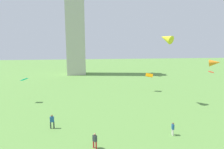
{
  "coord_description": "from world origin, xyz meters",
  "views": [
    {
      "loc": [
        -3.99,
        -8.46,
        10.8
      ],
      "look_at": [
        -0.98,
        15.86,
        6.71
      ],
      "focal_mm": 30.28,
      "sensor_mm": 36.0,
      "label": 1
    }
  ],
  "objects_px": {
    "kite_flying_0": "(166,38)",
    "kite_flying_1": "(211,72)",
    "kite_flying_3": "(149,75)",
    "person_3": "(95,140)",
    "person_1": "(173,128)",
    "kite_flying_2": "(24,79)",
    "kite_flying_4": "(215,63)",
    "person_2": "(52,121)"
  },
  "relations": [
    {
      "from": "kite_flying_0",
      "to": "kite_flying_1",
      "type": "bearing_deg",
      "value": 64.13
    },
    {
      "from": "kite_flying_1",
      "to": "kite_flying_3",
      "type": "xyz_separation_m",
      "value": [
        -1.41,
        19.18,
        -3.62
      ]
    },
    {
      "from": "person_3",
      "to": "kite_flying_1",
      "type": "relative_size",
      "value": 1.76
    },
    {
      "from": "person_1",
      "to": "kite_flying_2",
      "type": "bearing_deg",
      "value": -117.11
    },
    {
      "from": "person_3",
      "to": "kite_flying_1",
      "type": "xyz_separation_m",
      "value": [
        14.36,
        2.98,
        6.36
      ]
    },
    {
      "from": "person_1",
      "to": "kite_flying_1",
      "type": "bearing_deg",
      "value": 112.25
    },
    {
      "from": "kite_flying_1",
      "to": "kite_flying_3",
      "type": "relative_size",
      "value": 0.51
    },
    {
      "from": "person_1",
      "to": "kite_flying_2",
      "type": "height_order",
      "value": "kite_flying_2"
    },
    {
      "from": "person_1",
      "to": "kite_flying_3",
      "type": "bearing_deg",
      "value": 178.27
    },
    {
      "from": "kite_flying_2",
      "to": "kite_flying_4",
      "type": "distance_m",
      "value": 31.97
    },
    {
      "from": "kite_flying_1",
      "to": "kite_flying_2",
      "type": "height_order",
      "value": "kite_flying_1"
    },
    {
      "from": "kite_flying_2",
      "to": "kite_flying_3",
      "type": "distance_m",
      "value": 25.57
    },
    {
      "from": "person_1",
      "to": "person_2",
      "type": "distance_m",
      "value": 14.93
    },
    {
      "from": "kite_flying_1",
      "to": "kite_flying_2",
      "type": "xyz_separation_m",
      "value": [
        -26.46,
        14.06,
        -3.02
      ]
    },
    {
      "from": "kite_flying_1",
      "to": "kite_flying_4",
      "type": "xyz_separation_m",
      "value": [
        4.03,
        5.11,
        0.56
      ]
    },
    {
      "from": "kite_flying_3",
      "to": "kite_flying_4",
      "type": "xyz_separation_m",
      "value": [
        5.44,
        -14.07,
        4.18
      ]
    },
    {
      "from": "person_1",
      "to": "kite_flying_3",
      "type": "relative_size",
      "value": 0.84
    },
    {
      "from": "person_3",
      "to": "kite_flying_4",
      "type": "xyz_separation_m",
      "value": [
        18.39,
        8.09,
        6.92
      ]
    },
    {
      "from": "person_1",
      "to": "kite_flying_4",
      "type": "bearing_deg",
      "value": 133.35
    },
    {
      "from": "person_3",
      "to": "kite_flying_4",
      "type": "bearing_deg",
      "value": 68.97
    },
    {
      "from": "person_3",
      "to": "kite_flying_1",
      "type": "bearing_deg",
      "value": 56.96
    },
    {
      "from": "kite_flying_3",
      "to": "kite_flying_1",
      "type": "bearing_deg",
      "value": 115.57
    },
    {
      "from": "kite_flying_1",
      "to": "person_2",
      "type": "bearing_deg",
      "value": -70.49
    },
    {
      "from": "person_1",
      "to": "kite_flying_0",
      "type": "height_order",
      "value": "kite_flying_0"
    },
    {
      "from": "person_2",
      "to": "kite_flying_1",
      "type": "distance_m",
      "value": 20.73
    },
    {
      "from": "kite_flying_0",
      "to": "kite_flying_2",
      "type": "bearing_deg",
      "value": -41.72
    },
    {
      "from": "kite_flying_0",
      "to": "kite_flying_2",
      "type": "relative_size",
      "value": 2.3
    },
    {
      "from": "kite_flying_1",
      "to": "kite_flying_3",
      "type": "bearing_deg",
      "value": -149.41
    },
    {
      "from": "person_2",
      "to": "person_3",
      "type": "distance_m",
      "value": 7.49
    },
    {
      "from": "person_3",
      "to": "kite_flying_0",
      "type": "bearing_deg",
      "value": 91.75
    },
    {
      "from": "kite_flying_0",
      "to": "person_1",
      "type": "bearing_deg",
      "value": 39.11
    },
    {
      "from": "person_3",
      "to": "kite_flying_3",
      "type": "xyz_separation_m",
      "value": [
        12.95,
        22.16,
        2.74
      ]
    },
    {
      "from": "person_3",
      "to": "kite_flying_2",
      "type": "xyz_separation_m",
      "value": [
        -12.1,
        17.04,
        3.35
      ]
    },
    {
      "from": "kite_flying_2",
      "to": "kite_flying_1",
      "type": "bearing_deg",
      "value": -20.15
    },
    {
      "from": "person_1",
      "to": "kite_flying_4",
      "type": "height_order",
      "value": "kite_flying_4"
    },
    {
      "from": "person_2",
      "to": "person_3",
      "type": "bearing_deg",
      "value": -42.95
    },
    {
      "from": "person_3",
      "to": "kite_flying_2",
      "type": "relative_size",
      "value": 1.33
    },
    {
      "from": "person_2",
      "to": "kite_flying_2",
      "type": "bearing_deg",
      "value": 122.9
    },
    {
      "from": "kite_flying_3",
      "to": "kite_flying_4",
      "type": "height_order",
      "value": "kite_flying_4"
    },
    {
      "from": "kite_flying_1",
      "to": "kite_flying_3",
      "type": "height_order",
      "value": "kite_flying_1"
    },
    {
      "from": "person_3",
      "to": "kite_flying_1",
      "type": "distance_m",
      "value": 15.99
    },
    {
      "from": "person_2",
      "to": "kite_flying_0",
      "type": "relative_size",
      "value": 0.63
    }
  ]
}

